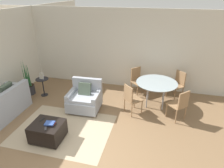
% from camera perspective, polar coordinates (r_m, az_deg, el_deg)
% --- Properties ---
extents(ground_plane, '(20.00, 20.00, 0.00)m').
position_cam_1_polar(ground_plane, '(4.73, -11.08, -19.19)').
color(ground_plane, brown).
extents(wall_back, '(12.00, 0.06, 2.75)m').
position_cam_1_polar(wall_back, '(7.12, 0.36, 10.01)').
color(wall_back, beige).
rests_on(wall_back, ground_plane).
extents(area_rug, '(2.40, 1.85, 0.01)m').
position_cam_1_polar(area_rug, '(5.44, -13.56, -12.48)').
color(area_rug, tan).
rests_on(area_rug, ground_plane).
extents(armchair, '(0.94, 0.85, 0.89)m').
position_cam_1_polar(armchair, '(5.98, -7.78, -4.20)').
color(armchair, '#999EA8').
rests_on(armchair, ground_plane).
extents(ottoman, '(0.72, 0.63, 0.45)m').
position_cam_1_polar(ottoman, '(5.09, -17.89, -12.62)').
color(ottoman, black).
rests_on(ottoman, ground_plane).
extents(book_stack, '(0.24, 0.21, 0.05)m').
position_cam_1_polar(book_stack, '(4.91, -17.36, -10.69)').
color(book_stack, '#B72D28').
rests_on(book_stack, ottoman).
extents(tv_remote_primary, '(0.07, 0.14, 0.01)m').
position_cam_1_polar(tv_remote_primary, '(5.14, -19.37, -9.54)').
color(tv_remote_primary, black).
rests_on(tv_remote_primary, ottoman).
extents(tv_remote_secondary, '(0.11, 0.15, 0.01)m').
position_cam_1_polar(tv_remote_secondary, '(4.83, -18.46, -11.87)').
color(tv_remote_secondary, '#333338').
rests_on(tv_remote_secondary, ottoman).
extents(potted_plant, '(0.37, 0.37, 1.25)m').
position_cam_1_polar(potted_plant, '(7.37, -22.68, -0.50)').
color(potted_plant, '#333338').
rests_on(potted_plant, ground_plane).
extents(side_table, '(0.42, 0.42, 0.61)m').
position_cam_1_polar(side_table, '(7.03, -19.16, 0.04)').
color(side_table, black).
rests_on(side_table, ground_plane).
extents(picture_frame, '(0.14, 0.07, 0.21)m').
position_cam_1_polar(picture_frame, '(6.92, -19.50, 2.19)').
color(picture_frame, silver).
rests_on(picture_frame, side_table).
extents(dining_table, '(1.23, 1.23, 0.77)m').
position_cam_1_polar(dining_table, '(6.13, 12.61, -0.16)').
color(dining_table, '#99A8AD').
rests_on(dining_table, ground_plane).
extents(dining_chair_near_left, '(0.59, 0.59, 0.90)m').
position_cam_1_polar(dining_chair_near_left, '(5.66, 5.46, -3.87)').
color(dining_chair_near_left, '#93704C').
rests_on(dining_chair_near_left, ground_plane).
extents(dining_chair_near_right, '(0.59, 0.59, 0.90)m').
position_cam_1_polar(dining_chair_near_right, '(5.66, 18.81, -5.29)').
color(dining_chair_near_right, '#93704C').
rests_on(dining_chair_near_right, ground_plane).
extents(dining_chair_far_left, '(0.59, 0.59, 0.90)m').
position_cam_1_polar(dining_chair_far_left, '(6.83, 7.23, 1.44)').
color(dining_chair_far_left, '#93704C').
rests_on(dining_chair_far_left, ground_plane).
extents(dining_chair_far_right, '(0.59, 0.59, 0.90)m').
position_cam_1_polar(dining_chair_far_right, '(6.83, 18.25, 0.27)').
color(dining_chair_far_right, '#93704C').
rests_on(dining_chair_far_right, ground_plane).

